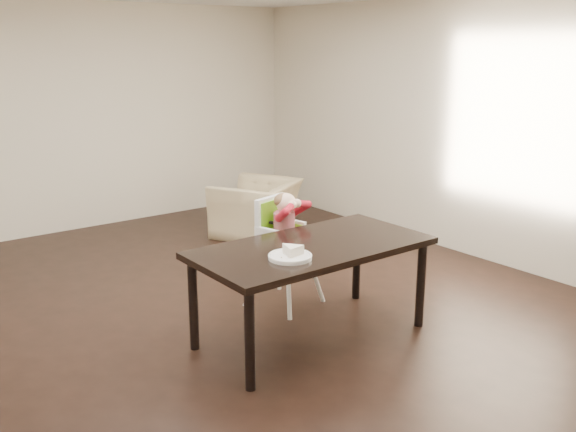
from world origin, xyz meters
name	(u,v)px	position (x,y,z in m)	size (l,w,h in m)	color
ground	(232,323)	(0.00, 0.00, 0.00)	(7.00, 7.00, 0.00)	black
room_walls	(226,92)	(0.00, 0.00, 1.86)	(6.02, 7.02, 2.71)	beige
dining_table	(312,255)	(0.36, -0.59, 0.67)	(1.80, 0.90, 0.75)	black
high_chair	(282,226)	(0.58, 0.08, 0.70)	(0.51, 0.51, 1.00)	white
plate	(291,254)	(0.04, -0.74, 0.78)	(0.38, 0.38, 0.09)	white
armchair	(256,199)	(1.63, 2.00, 0.42)	(0.97, 0.63, 0.85)	tan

